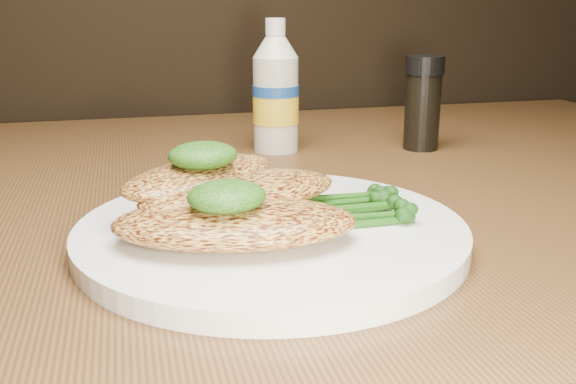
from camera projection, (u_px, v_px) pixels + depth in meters
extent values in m
cylinder|color=white|center=(271.00, 232.00, 0.50)|extent=(0.30, 0.30, 0.02)
ellipsoid|color=gold|center=(235.00, 223.00, 0.45)|extent=(0.19, 0.12, 0.03)
ellipsoid|color=gold|center=(240.00, 192.00, 0.50)|extent=(0.18, 0.13, 0.02)
ellipsoid|color=gold|center=(200.00, 176.00, 0.52)|extent=(0.16, 0.15, 0.02)
ellipsoid|color=black|center=(227.00, 196.00, 0.44)|extent=(0.06, 0.06, 0.02)
ellipsoid|color=black|center=(203.00, 155.00, 0.51)|extent=(0.07, 0.06, 0.02)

